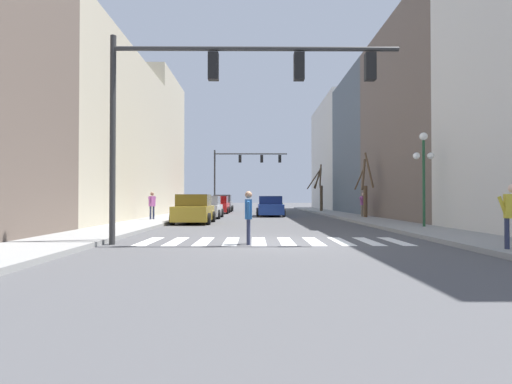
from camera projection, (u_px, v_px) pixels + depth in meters
The scene contains 20 objects.
ground_plane at pixel (273, 243), 12.64m from camera, with size 240.00×240.00×0.00m, color #4C4C4F.
sidewalk_left at pixel (67, 241), 12.60m from camera, with size 2.63×90.00×0.15m.
sidewalk_right at pixel (477, 240), 12.68m from camera, with size 2.63×90.00×0.15m.
building_row_left at pixel (86, 127), 24.20m from camera, with size 6.00×34.66×12.50m.
building_row_right at pixel (392, 138), 32.97m from camera, with size 6.00×51.28×13.41m.
crosswalk_stripes at pixel (272, 241), 13.08m from camera, with size 8.55×2.60×0.01m.
traffic_signal_near at pixel (221, 87), 12.27m from camera, with size 8.90×0.28×6.43m.
traffic_signal_far at pixel (241, 165), 44.26m from camera, with size 8.13×0.28×6.78m.
street_lamp_right_corner at pixel (424, 160), 17.96m from camera, with size 0.95×0.36×4.24m.
car_driving_toward_lane at pixel (194, 210), 22.56m from camera, with size 2.15×4.18×1.64m.
car_parked_left_far at pixel (223, 204), 43.11m from camera, with size 2.20×4.11×1.82m.
car_driving_away_lane at pixel (270, 207), 31.80m from camera, with size 2.19×4.77×1.59m.
car_parked_right_near at pixel (207, 208), 28.67m from camera, with size 2.17×4.70×1.58m.
car_parked_left_near at pixel (218, 205), 37.74m from camera, with size 2.16×4.52×1.64m.
car_at_intersection at pixel (272, 205), 39.17m from camera, with size 2.07×4.20×1.65m.
pedestrian_crossing_street at pixel (152, 203), 24.21m from camera, with size 0.37×0.68×1.66m.
pedestrian_near_right_corner at pixel (363, 202), 27.98m from camera, with size 0.68×0.40×1.68m.
pedestrian_on_left_sidewalk at pixel (248, 213), 12.25m from camera, with size 0.22×0.70×1.64m.
street_tree_left_near at pixel (365, 190), 26.87m from camera, with size 1.01×1.48×4.39m.
street_tree_right_near at pixel (320, 188), 41.05m from camera, with size 1.49×2.80×4.79m.
Camera 1 is at (-0.62, -12.66, 1.41)m, focal length 28.00 mm.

